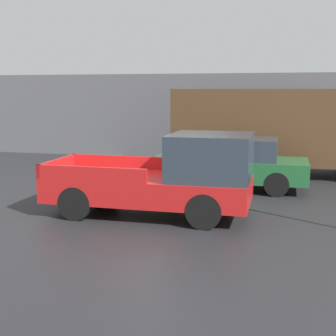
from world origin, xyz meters
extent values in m
plane|color=#232326|center=(0.00, 0.00, 0.00)|extent=(60.00, 60.00, 0.00)
cube|color=#56565B|center=(0.00, 9.55, 1.91)|extent=(28.00, 0.15, 3.81)
cube|color=red|center=(-0.57, -0.31, 0.67)|extent=(5.01, 2.04, 0.61)
cube|color=#28333D|center=(0.98, -0.31, 1.52)|extent=(1.90, 1.92, 1.07)
cube|color=red|center=(-1.70, 0.66, 1.15)|extent=(2.76, 0.10, 0.34)
cube|color=red|center=(-1.70, -1.28, 1.15)|extent=(2.76, 0.10, 0.34)
cube|color=red|center=(-3.03, -0.31, 1.15)|extent=(0.10, 2.04, 0.34)
cylinder|color=black|center=(0.98, 0.60, 0.41)|extent=(0.82, 0.26, 0.82)
cylinder|color=black|center=(0.98, -1.21, 0.41)|extent=(0.82, 0.26, 0.82)
cylinder|color=black|center=(-2.12, 0.60, 0.41)|extent=(0.82, 0.26, 0.82)
cylinder|color=black|center=(-2.12, -1.21, 0.41)|extent=(0.82, 0.26, 0.82)
cube|color=#1E592D|center=(0.99, 3.37, 0.63)|extent=(4.85, 1.88, 0.64)
cube|color=#28333D|center=(1.13, 3.37, 1.28)|extent=(2.67, 1.66, 0.65)
cylinder|color=black|center=(2.49, 4.21, 0.36)|extent=(0.72, 0.22, 0.72)
cylinder|color=black|center=(2.49, 2.52, 0.36)|extent=(0.72, 0.22, 0.72)
cylinder|color=black|center=(-0.52, 4.21, 0.36)|extent=(0.72, 0.22, 0.72)
cylinder|color=black|center=(-0.52, 2.52, 0.36)|extent=(0.72, 0.22, 0.72)
cube|color=#4C331E|center=(1.53, 6.35, 1.78)|extent=(5.75, 2.41, 2.68)
cylinder|color=black|center=(0.36, 7.43, 0.46)|extent=(0.93, 0.30, 0.93)
cylinder|color=black|center=(0.36, 5.28, 0.46)|extent=(0.93, 0.30, 0.93)
camera|label=1|loc=(2.66, -11.23, 3.07)|focal=50.00mm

